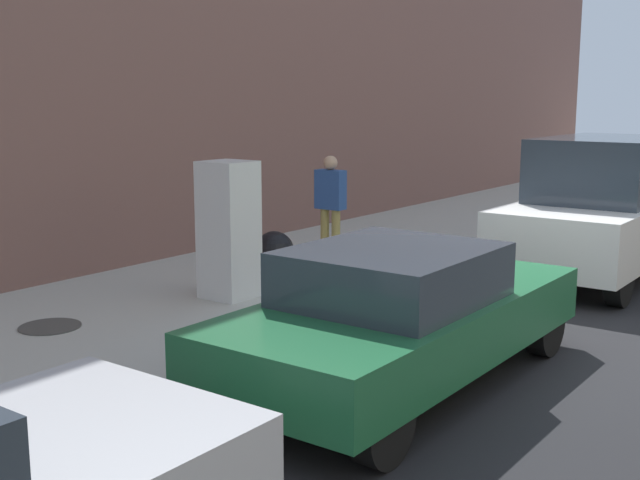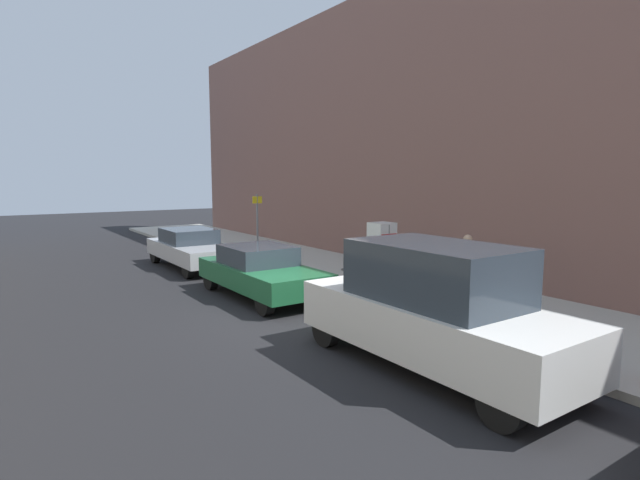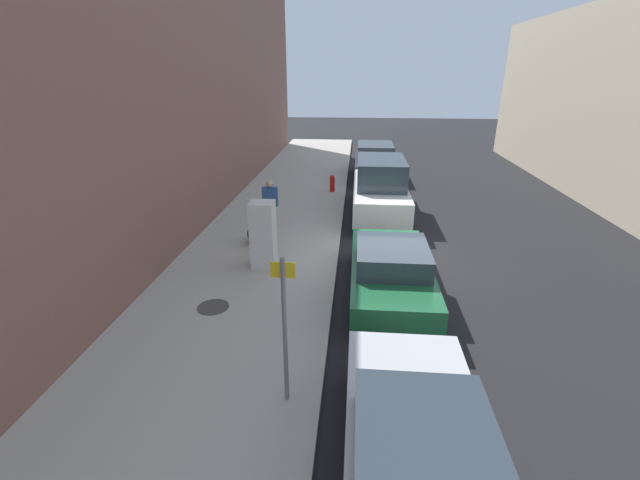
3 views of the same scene
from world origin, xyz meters
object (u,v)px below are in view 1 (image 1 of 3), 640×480
trash_bag (274,251)px  pedestrian_walking_far (330,200)px  fire_hydrant (548,211)px  parked_sedan_green (401,313)px  discarded_refrigerator (229,230)px  parked_van_white (605,207)px

trash_bag → pedestrian_walking_far: size_ratio=0.36×
fire_hydrant → pedestrian_walking_far: bearing=-108.8°
fire_hydrant → parked_sedan_green: 9.13m
discarded_refrigerator → pedestrian_walking_far: bearing=97.2°
parked_sedan_green → fire_hydrant: bearing=102.1°
discarded_refrigerator → parked_sedan_green: bearing=-19.3°
parked_sedan_green → parked_van_white: size_ratio=0.88×
trash_bag → parked_van_white: bearing=41.9°
parked_van_white → pedestrian_walking_far: bearing=-147.7°
fire_hydrant → discarded_refrigerator: bearing=-100.0°
pedestrian_walking_far → parked_sedan_green: bearing=22.2°
pedestrian_walking_far → parked_van_white: (3.63, 2.30, -0.07)m
discarded_refrigerator → trash_bag: (-0.56, 1.60, -0.59)m
discarded_refrigerator → trash_bag: discarded_refrigerator is taller
parked_van_white → trash_bag: bearing=-138.1°
fire_hydrant → pedestrian_walking_far: (-1.71, -5.02, 0.60)m
parked_sedan_green → pedestrian_walking_far: bearing=132.9°
discarded_refrigerator → parked_van_white: bearing=57.0°
discarded_refrigerator → fire_hydrant: (1.37, 7.78, -0.52)m
discarded_refrigerator → fire_hydrant: discarded_refrigerator is taller
fire_hydrant → pedestrian_walking_far: size_ratio=0.43×
discarded_refrigerator → trash_bag: bearing=109.4°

